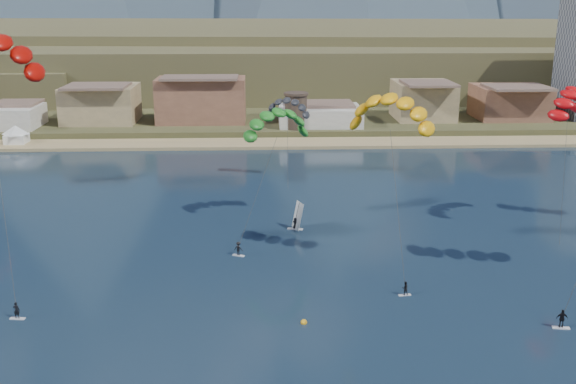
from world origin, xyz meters
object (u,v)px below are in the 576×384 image
at_px(kitesurfer_green, 277,120).
at_px(windsurfer, 296,221).
at_px(buoy, 304,322).
at_px(kitesurfer_yellow, 391,107).
at_px(watchtower, 296,110).

height_order(kitesurfer_green, windsurfer, kitesurfer_green).
bearing_deg(buoy, kitesurfer_yellow, 55.40).
bearing_deg(buoy, watchtower, 87.68).
bearing_deg(buoy, windsurfer, 88.72).
distance_m(watchtower, kitesurfer_green, 63.23).
height_order(watchtower, kitesurfer_yellow, kitesurfer_yellow).
xyz_separation_m(watchtower, kitesurfer_yellow, (7.37, -80.10, 13.45)).
bearing_deg(kitesurfer_yellow, windsurfer, 128.81).
relative_size(watchtower, kitesurfer_yellow, 0.37).
bearing_deg(watchtower, buoy, -92.32).
height_order(kitesurfer_green, buoy, kitesurfer_green).
distance_m(windsurfer, buoy, 29.58).
height_order(kitesurfer_yellow, buoy, kitesurfer_yellow).
bearing_deg(kitesurfer_green, kitesurfer_yellow, -53.22).
distance_m(kitesurfer_green, buoy, 37.38).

